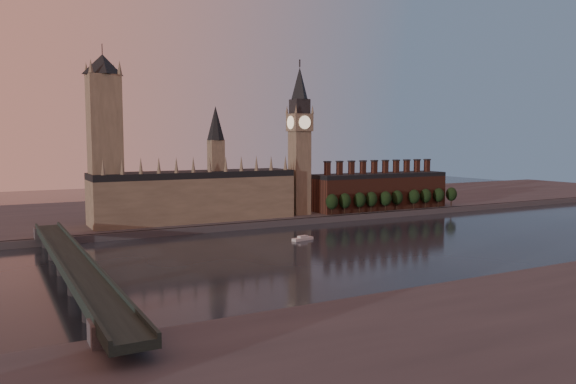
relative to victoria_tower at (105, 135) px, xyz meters
name	(u,v)px	position (x,y,z in m)	size (l,w,h in m)	color
ground	(387,247)	(120.00, -115.00, -59.09)	(900.00, 900.00, 0.00)	black
north_bank	(247,208)	(120.00, 63.04, -57.09)	(900.00, 182.00, 4.00)	#47474C
palace_of_westminster	(196,193)	(55.59, -0.09, -37.46)	(130.00, 30.30, 74.00)	gray
victoria_tower	(105,135)	(0.00, 0.00, 0.00)	(24.00, 24.00, 108.00)	gray
big_ben	(300,139)	(130.00, -5.00, -2.26)	(15.00, 15.00, 107.00)	gray
chimney_block	(379,190)	(200.00, -5.00, -41.27)	(110.00, 25.00, 37.00)	#562D20
embankment_tree_0	(332,202)	(147.14, -20.35, -45.62)	(8.60, 8.60, 14.88)	black
embankment_tree_1	(345,201)	(158.22, -19.92, -45.62)	(8.60, 8.60, 14.88)	black
embankment_tree_2	(360,200)	(171.02, -19.81, -45.62)	(8.60, 8.60, 14.88)	black
embankment_tree_3	(371,199)	(181.26, -19.85, -45.62)	(8.60, 8.60, 14.88)	black
embankment_tree_4	(386,199)	(192.97, -21.47, -45.62)	(8.60, 8.60, 14.88)	black
embankment_tree_5	(397,197)	(205.16, -19.50, -45.62)	(8.60, 8.60, 14.88)	black
embankment_tree_6	(414,197)	(220.85, -20.31, -45.62)	(8.60, 8.60, 14.88)	black
embankment_tree_7	(426,196)	(232.84, -19.78, -45.62)	(8.60, 8.60, 14.88)	black
embankment_tree_8	(439,195)	(245.86, -19.97, -45.62)	(8.60, 8.60, 14.88)	black
embankment_tree_9	(451,194)	(259.22, -19.95, -45.62)	(8.60, 8.60, 14.88)	black
westminster_bridge	(73,266)	(-35.00, -117.70, -51.65)	(14.00, 200.00, 11.55)	#1D2D29
river_boat	(303,238)	(91.70, -76.02, -58.08)	(13.70, 6.45, 2.64)	beige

